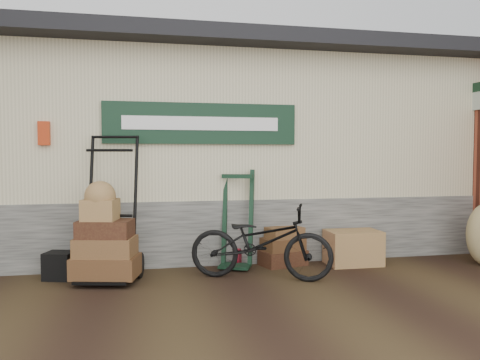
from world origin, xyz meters
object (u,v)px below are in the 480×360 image
at_px(porter_trolley, 110,206).
at_px(green_barrow, 237,219).
at_px(black_trunk, 60,266).
at_px(bicycle, 261,238).
at_px(suitcase_stack, 283,246).
at_px(wicker_hamper, 353,248).

bearing_deg(porter_trolley, green_barrow, 23.13).
relative_size(black_trunk, bicycle, 0.19).
bearing_deg(porter_trolley, bicycle, 1.25).
height_order(porter_trolley, green_barrow, porter_trolley).
xyz_separation_m(green_barrow, black_trunk, (-2.26, -0.17, -0.49)).
bearing_deg(green_barrow, black_trunk, -151.44).
bearing_deg(suitcase_stack, wicker_hamper, -9.40).
bearing_deg(bicycle, wicker_hamper, -49.02).
xyz_separation_m(porter_trolley, suitcase_stack, (2.28, 0.27, -0.64)).
bearing_deg(wicker_hamper, green_barrow, 173.83).
height_order(green_barrow, wicker_hamper, green_barrow).
distance_m(porter_trolley, wicker_hamper, 3.32).
bearing_deg(wicker_hamper, black_trunk, 179.88).
distance_m(porter_trolley, suitcase_stack, 2.39).
bearing_deg(bicycle, suitcase_stack, -14.15).
bearing_deg(wicker_hamper, suitcase_stack, 170.60).
distance_m(porter_trolley, bicycle, 1.88).
xyz_separation_m(porter_trolley, wicker_hamper, (3.25, 0.11, -0.67)).
relative_size(green_barrow, suitcase_stack, 2.19).
bearing_deg(wicker_hamper, porter_trolley, -178.00).
xyz_separation_m(porter_trolley, black_trunk, (-0.62, 0.12, -0.74)).
height_order(suitcase_stack, wicker_hamper, suitcase_stack).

